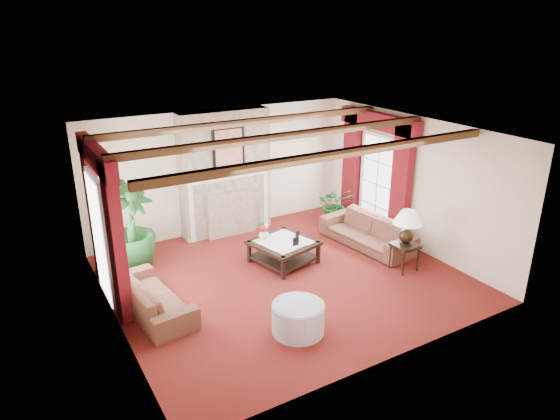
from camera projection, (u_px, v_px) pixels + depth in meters
floor at (285, 278)px, 9.16m from camera, size 6.00×6.00×0.00m
ceiling at (286, 132)px, 8.20m from camera, size 6.00×6.00×0.00m
back_wall at (221, 171)px, 10.90m from camera, size 6.00×0.02×2.70m
left_wall at (109, 246)px, 7.27m from camera, size 0.02×5.50×2.70m
right_wall at (413, 183)px, 10.09m from camera, size 0.02×5.50×2.70m
ceiling_beams at (286, 136)px, 8.22m from camera, size 6.00×3.00×0.12m
fireplace at (223, 110)px, 10.26m from camera, size 2.00×0.52×2.70m
french_door_left at (91, 177)px, 7.81m from camera, size 0.10×1.10×2.16m
french_door_right at (382, 136)px, 10.61m from camera, size 0.10×1.10×2.16m
curtains_left at (94, 150)px, 7.71m from camera, size 0.20×2.40×2.55m
curtains_right at (379, 116)px, 10.40m from camera, size 0.20×2.40×2.55m
sofa_left at (152, 291)px, 7.97m from camera, size 2.03×1.00×0.74m
sofa_right at (367, 227)px, 10.35m from camera, size 2.24×1.12×0.82m
potted_palm at (132, 245)px, 9.36m from camera, size 2.30×2.44×0.94m
small_plant at (335, 208)px, 11.59m from camera, size 1.58×1.59×0.68m
coffee_table at (284, 252)px, 9.67m from camera, size 1.31×1.31×0.44m
side_table at (404, 257)px, 9.38m from camera, size 0.48×0.48×0.53m
ottoman at (298, 318)px, 7.49m from camera, size 0.80×0.80×0.46m
table_lamp at (407, 227)px, 9.16m from camera, size 0.54×0.54×0.69m
flower_vase at (264, 234)px, 9.69m from camera, size 0.25×0.25×0.20m
book at (301, 237)px, 9.43m from camera, size 0.22×0.09×0.29m
photo_frame_a at (296, 242)px, 9.37m from camera, size 0.13×0.03×0.17m
photo_frame_b at (297, 234)px, 9.77m from camera, size 0.10×0.04×0.12m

